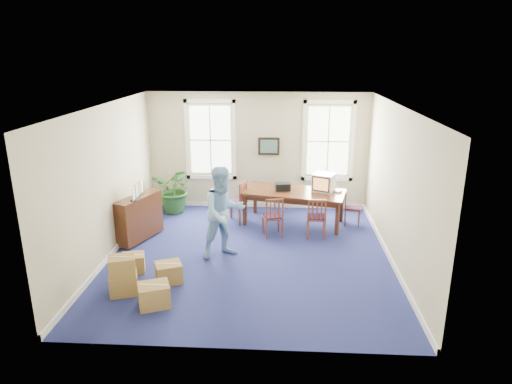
# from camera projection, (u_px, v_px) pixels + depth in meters

# --- Properties ---
(floor) EXTENTS (6.50, 6.50, 0.00)m
(floor) POSITION_uv_depth(u_px,v_px,m) (250.00, 255.00, 9.87)
(floor) COLOR navy
(floor) RESTS_ON ground
(ceiling) EXTENTS (6.50, 6.50, 0.00)m
(ceiling) POSITION_uv_depth(u_px,v_px,m) (249.00, 106.00, 8.92)
(ceiling) COLOR white
(ceiling) RESTS_ON ground
(wall_back) EXTENTS (6.50, 0.00, 6.50)m
(wall_back) POSITION_uv_depth(u_px,v_px,m) (258.00, 151.00, 12.50)
(wall_back) COLOR tan
(wall_back) RESTS_ON ground
(wall_front) EXTENTS (6.50, 0.00, 6.50)m
(wall_front) POSITION_uv_depth(u_px,v_px,m) (233.00, 250.00, 6.30)
(wall_front) COLOR tan
(wall_front) RESTS_ON ground
(wall_left) EXTENTS (0.00, 6.50, 6.50)m
(wall_left) POSITION_uv_depth(u_px,v_px,m) (107.00, 182.00, 9.56)
(wall_left) COLOR tan
(wall_left) RESTS_ON ground
(wall_right) EXTENTS (0.00, 6.50, 6.50)m
(wall_right) POSITION_uv_depth(u_px,v_px,m) (397.00, 187.00, 9.23)
(wall_right) COLOR tan
(wall_right) RESTS_ON ground
(baseboard_back) EXTENTS (6.00, 0.04, 0.12)m
(baseboard_back) POSITION_uv_depth(u_px,v_px,m) (258.00, 205.00, 12.93)
(baseboard_back) COLOR white
(baseboard_back) RESTS_ON ground
(baseboard_left) EXTENTS (0.04, 6.50, 0.12)m
(baseboard_left) POSITION_uv_depth(u_px,v_px,m) (115.00, 249.00, 10.02)
(baseboard_left) COLOR white
(baseboard_left) RESTS_ON ground
(baseboard_right) EXTENTS (0.04, 6.50, 0.12)m
(baseboard_right) POSITION_uv_depth(u_px,v_px,m) (389.00, 256.00, 9.69)
(baseboard_right) COLOR white
(baseboard_right) RESTS_ON ground
(window_left) EXTENTS (1.40, 0.12, 2.20)m
(window_left) POSITION_uv_depth(u_px,v_px,m) (211.00, 140.00, 12.46)
(window_left) COLOR white
(window_left) RESTS_ON ground
(window_right) EXTENTS (1.40, 0.12, 2.20)m
(window_right) POSITION_uv_depth(u_px,v_px,m) (328.00, 141.00, 12.28)
(window_right) COLOR white
(window_right) RESTS_ON ground
(wall_picture) EXTENTS (0.58, 0.06, 0.48)m
(wall_picture) POSITION_uv_depth(u_px,v_px,m) (269.00, 146.00, 12.39)
(wall_picture) COLOR black
(wall_picture) RESTS_ON ground
(conference_table) EXTENTS (2.71, 1.68, 0.86)m
(conference_table) POSITION_uv_depth(u_px,v_px,m) (294.00, 207.00, 11.59)
(conference_table) COLOR #462311
(conference_table) RESTS_ON ground
(crt_tv) EXTENTS (0.67, 0.69, 0.45)m
(crt_tv) POSITION_uv_depth(u_px,v_px,m) (324.00, 182.00, 11.41)
(crt_tv) COLOR #B7B7BC
(crt_tv) RESTS_ON conference_table
(game_console) EXTENTS (0.22, 0.24, 0.05)m
(game_console) POSITION_uv_depth(u_px,v_px,m) (338.00, 191.00, 11.39)
(game_console) COLOR white
(game_console) RESTS_ON conference_table
(equipment_bag) EXTENTS (0.41, 0.30, 0.19)m
(equipment_bag) POSITION_uv_depth(u_px,v_px,m) (283.00, 187.00, 11.50)
(equipment_bag) COLOR black
(equipment_bag) RESTS_ON conference_table
(chair_near_left) EXTENTS (0.54, 0.54, 0.98)m
(chair_near_left) POSITION_uv_depth(u_px,v_px,m) (273.00, 216.00, 10.78)
(chair_near_left) COLOR brown
(chair_near_left) RESTS_ON ground
(chair_near_right) EXTENTS (0.46, 0.46, 0.99)m
(chair_near_right) POSITION_uv_depth(u_px,v_px,m) (316.00, 217.00, 10.72)
(chair_near_right) COLOR brown
(chair_near_right) RESTS_ON ground
(chair_end_left) EXTENTS (0.62, 0.62, 1.09)m
(chair_end_left) POSITION_uv_depth(u_px,v_px,m) (235.00, 202.00, 11.64)
(chair_end_left) COLOR brown
(chair_end_left) RESTS_ON ground
(chair_end_right) EXTENTS (0.45, 0.45, 0.89)m
(chair_end_right) POSITION_uv_depth(u_px,v_px,m) (353.00, 208.00, 11.50)
(chair_end_right) COLOR brown
(chair_end_right) RESTS_ON ground
(man) EXTENTS (1.21, 1.13, 1.98)m
(man) POSITION_uv_depth(u_px,v_px,m) (224.00, 213.00, 9.56)
(man) COLOR #84B1DB
(man) RESTS_ON ground
(credenza) EXTENTS (0.82, 1.34, 1.02)m
(credenza) POSITION_uv_depth(u_px,v_px,m) (139.00, 219.00, 10.54)
(credenza) COLOR #462311
(credenza) RESTS_ON ground
(brochure_rack) EXTENTS (0.44, 0.75, 0.34)m
(brochure_rack) POSITION_uv_depth(u_px,v_px,m) (138.00, 191.00, 10.34)
(brochure_rack) COLOR #99999E
(brochure_rack) RESTS_ON credenza
(potted_plant) EXTENTS (1.37, 1.26, 1.30)m
(potted_plant) POSITION_uv_depth(u_px,v_px,m) (175.00, 189.00, 12.34)
(potted_plant) COLOR #1F4B1D
(potted_plant) RESTS_ON ground
(cardboard_boxes) EXTENTS (1.68, 1.68, 0.76)m
(cardboard_boxes) POSITION_uv_depth(u_px,v_px,m) (135.00, 272.00, 8.30)
(cardboard_boxes) COLOR #9E7B40
(cardboard_boxes) RESTS_ON ground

